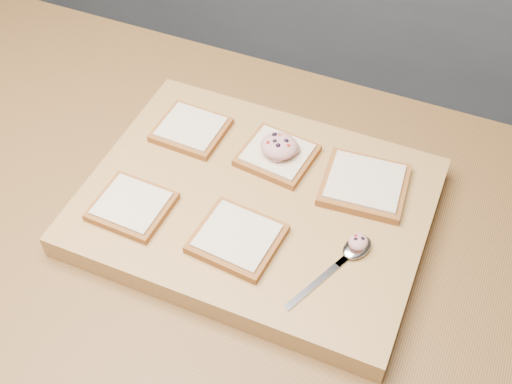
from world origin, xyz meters
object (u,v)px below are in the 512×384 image
cutting_board (256,206)px  bread_far_center (277,155)px  spoon (351,252)px  tuna_salad_dollop (279,146)px

cutting_board → bread_far_center: 0.09m
cutting_board → spoon: bearing=-15.1°
bread_far_center → tuna_salad_dollop: tuna_salad_dollop is taller
tuna_salad_dollop → cutting_board: bearing=-91.1°
tuna_salad_dollop → bread_far_center: bearing=167.4°
bread_far_center → spoon: size_ratio=0.74×
cutting_board → spoon: spoon is taller
cutting_board → bread_far_center: size_ratio=4.26×
tuna_salad_dollop → spoon: size_ratio=0.37×
bread_far_center → spoon: (0.17, -0.13, -0.00)m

